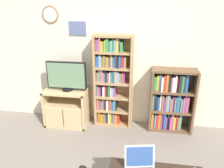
{
  "coord_description": "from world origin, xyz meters",
  "views": [
    {
      "loc": [
        0.56,
        -1.73,
        2.15
      ],
      "look_at": [
        0.12,
        1.06,
        1.06
      ],
      "focal_mm": 35.0,
      "sensor_mm": 36.0,
      "label": 1
    }
  ],
  "objects": [
    {
      "name": "laptop",
      "position": [
        0.57,
        0.15,
        0.49
      ],
      "size": [
        0.38,
        0.35,
        0.27
      ],
      "rotation": [
        0.0,
        0.0,
        0.2
      ],
      "color": "silver",
      "rests_on": "coffee_table"
    },
    {
      "name": "tv_stand",
      "position": [
        -0.8,
        1.65,
        0.34
      ],
      "size": [
        0.75,
        0.47,
        0.67
      ],
      "color": "tan",
      "rests_on": "ground_plane"
    },
    {
      "name": "television",
      "position": [
        -0.76,
        1.64,
        0.93
      ],
      "size": [
        0.69,
        0.18,
        0.52
      ],
      "color": "black",
      "rests_on": "tv_stand"
    },
    {
      "name": "bookshelf_short",
      "position": [
        1.01,
        1.76,
        0.54
      ],
      "size": [
        0.73,
        0.31,
        1.1
      ],
      "color": "brown",
      "rests_on": "ground_plane"
    },
    {
      "name": "bookshelf_tall",
      "position": [
        -0.0,
        1.79,
        0.83
      ],
      "size": [
        0.65,
        0.26,
        1.63
      ],
      "color": "tan",
      "rests_on": "ground_plane"
    },
    {
      "name": "wall_back",
      "position": [
        -0.0,
        1.95,
        1.3
      ],
      "size": [
        6.67,
        0.09,
        2.6
      ],
      "color": "beige",
      "rests_on": "ground_plane"
    }
  ]
}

